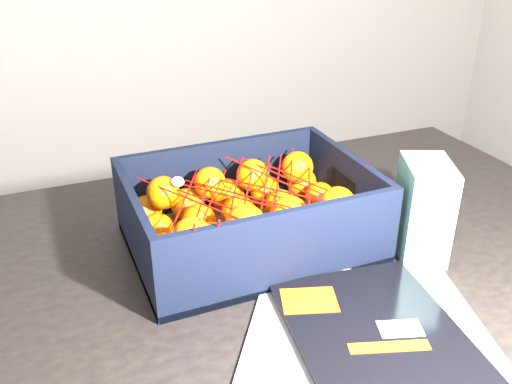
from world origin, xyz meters
name	(u,v)px	position (x,y,z in m)	size (l,w,h in m)	color
table	(280,308)	(-0.27, 0.03, 0.65)	(1.21, 0.82, 0.75)	black
magazine_stack	(371,342)	(-0.25, -0.20, 0.76)	(0.42, 0.35, 0.02)	silver
produce_crate	(249,221)	(-0.30, 0.09, 0.79)	(0.38, 0.28, 0.13)	olive
clementine_heap	(250,216)	(-0.30, 0.08, 0.80)	(0.36, 0.27, 0.10)	#D95B04
mesh_net	(246,192)	(-0.30, 0.08, 0.85)	(0.31, 0.25, 0.09)	red
retail_carton	(423,209)	(-0.05, -0.04, 0.83)	(0.07, 0.10, 0.15)	white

